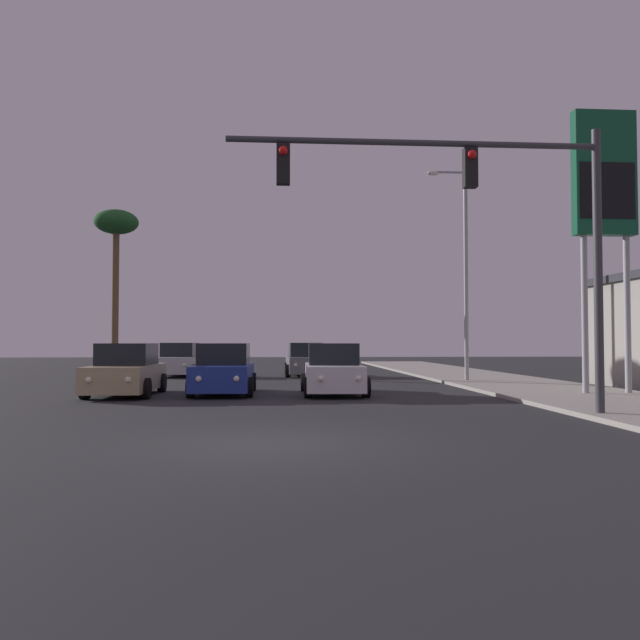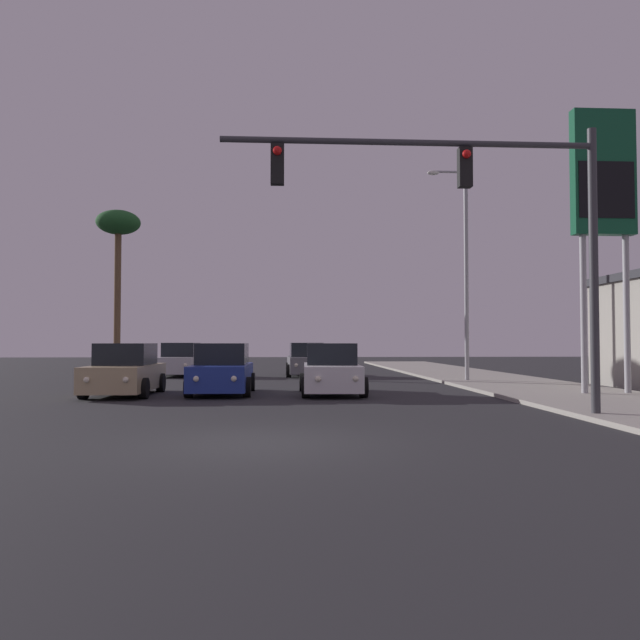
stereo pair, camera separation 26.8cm
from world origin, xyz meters
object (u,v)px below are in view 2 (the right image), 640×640
at_px(car_blue, 222,371).
at_px(gas_station_sign, 603,188).
at_px(car_grey, 306,361).
at_px(traffic_light_mast, 484,206).
at_px(car_silver, 181,361).
at_px(car_tan, 125,372).
at_px(car_white, 331,371).
at_px(street_lamp, 463,262).
at_px(palm_tree_mid, 118,232).

height_order(car_blue, gas_station_sign, gas_station_sign).
relative_size(car_grey, traffic_light_mast, 0.51).
bearing_deg(gas_station_sign, car_blue, 171.56).
bearing_deg(car_grey, car_silver, -4.40).
height_order(car_grey, car_blue, same).
distance_m(car_tan, gas_station_sign, 16.43).
relative_size(car_white, car_tan, 1.00).
bearing_deg(street_lamp, palm_tree_mid, 152.27).
xyz_separation_m(traffic_light_mast, gas_station_sign, (5.62, 5.34, 1.83)).
height_order(car_grey, car_white, same).
height_order(street_lamp, gas_station_sign, same).
bearing_deg(car_grey, palm_tree_mid, -18.56).
bearing_deg(street_lamp, car_white, -138.56).
distance_m(car_blue, traffic_light_mast, 10.51).
distance_m(car_grey, car_silver, 6.35).
bearing_deg(car_tan, traffic_light_mast, 145.45).
distance_m(car_grey, palm_tree_mid, 12.84).
xyz_separation_m(car_blue, palm_tree_mid, (-7.08, 13.84, 7.04)).
bearing_deg(street_lamp, gas_station_sign, -69.68).
distance_m(car_tan, street_lamp, 14.49).
bearing_deg(traffic_light_mast, car_blue, 132.57).
bearing_deg(palm_tree_mid, traffic_light_mast, -56.96).
relative_size(car_blue, palm_tree_mid, 0.48).
relative_size(car_silver, traffic_light_mast, 0.51).
bearing_deg(car_white, car_silver, -57.05).
bearing_deg(traffic_light_mast, car_tan, 144.78).
bearing_deg(car_grey, car_white, 90.69).
bearing_deg(car_blue, gas_station_sign, 172.21).
xyz_separation_m(traffic_light_mast, street_lamp, (3.08, 12.19, 0.33)).
relative_size(car_blue, street_lamp, 0.48).
bearing_deg(car_silver, car_white, 123.20).
bearing_deg(car_white, palm_tree_mid, -50.84).
distance_m(traffic_light_mast, street_lamp, 12.58).
height_order(car_grey, car_tan, same).
xyz_separation_m(car_white, car_tan, (-6.71, -0.05, 0.00)).
height_order(car_tan, traffic_light_mast, traffic_light_mast).
xyz_separation_m(traffic_light_mast, palm_tree_mid, (-13.65, 20.98, 3.01)).
height_order(car_silver, palm_tree_mid, palm_tree_mid).
bearing_deg(car_white, car_blue, -2.39).
bearing_deg(car_grey, car_tan, 58.77).
bearing_deg(traffic_light_mast, gas_station_sign, 43.55).
bearing_deg(car_blue, car_tan, 6.73).
xyz_separation_m(car_silver, gas_station_sign, (15.34, -12.82, 5.86)).
height_order(traffic_light_mast, street_lamp, street_lamp).
distance_m(car_tan, traffic_light_mast, 12.49).
xyz_separation_m(car_tan, car_silver, (-0.06, 11.34, 0.00)).
bearing_deg(palm_tree_mid, car_silver, -35.74).
xyz_separation_m(car_grey, palm_tree_mid, (-10.27, 3.14, 7.04)).
relative_size(car_white, car_silver, 1.00).
height_order(car_grey, traffic_light_mast, traffic_light_mast).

